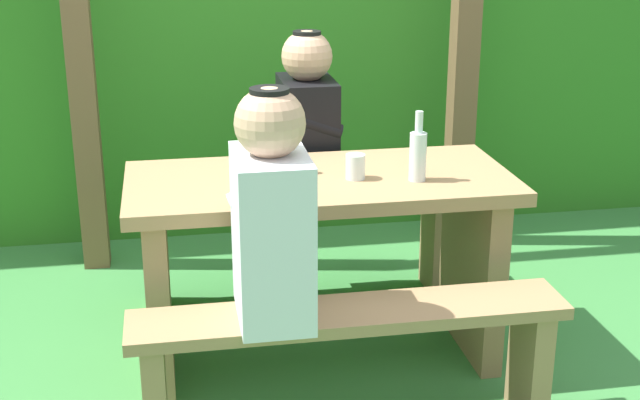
{
  "coord_description": "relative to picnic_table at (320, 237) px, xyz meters",
  "views": [
    {
      "loc": [
        -0.53,
        -3.0,
        1.7
      ],
      "look_at": [
        0.0,
        0.0,
        0.65
      ],
      "focal_mm": 49.56,
      "sensor_mm": 36.0,
      "label": 1
    }
  ],
  "objects": [
    {
      "name": "bench_far",
      "position": [
        0.0,
        0.54,
        -0.17
      ],
      "size": [
        1.4,
        0.24,
        0.47
      ],
      "color": "#9E7A51",
      "rests_on": "ground_plane"
    },
    {
      "name": "drinking_glass",
      "position": [
        0.12,
        -0.05,
        0.28
      ],
      "size": [
        0.07,
        0.07,
        0.09
      ],
      "primitive_type": "cylinder",
      "color": "silver",
      "rests_on": "picnic_table"
    },
    {
      "name": "bottle_right",
      "position": [
        -0.18,
        0.08,
        0.34
      ],
      "size": [
        0.06,
        0.06,
        0.26
      ],
      "color": "silver",
      "rests_on": "picnic_table"
    },
    {
      "name": "bottle_left",
      "position": [
        0.33,
        -0.1,
        0.33
      ],
      "size": [
        0.06,
        0.06,
        0.25
      ],
      "color": "silver",
      "rests_on": "picnic_table"
    },
    {
      "name": "cell_phone",
      "position": [
        -0.06,
        0.11,
        0.24
      ],
      "size": [
        0.09,
        0.15,
        0.01
      ],
      "primitive_type": "cube",
      "rotation": [
        0.0,
        0.0,
        0.15
      ],
      "color": "black",
      "rests_on": "picnic_table"
    },
    {
      "name": "bench_near",
      "position": [
        0.0,
        -0.54,
        -0.17
      ],
      "size": [
        1.4,
        0.24,
        0.47
      ],
      "color": "#9E7A51",
      "rests_on": "ground_plane"
    },
    {
      "name": "pergola_post_right",
      "position": [
        0.91,
        1.09,
        0.53
      ],
      "size": [
        0.12,
        0.12,
        2.07
      ],
      "primitive_type": "cube",
      "color": "brown",
      "rests_on": "ground_plane"
    },
    {
      "name": "picnic_table",
      "position": [
        0.0,
        0.0,
        0.0
      ],
      "size": [
        1.4,
        0.64,
        0.74
      ],
      "color": "#9E7A51",
      "rests_on": "ground_plane"
    },
    {
      "name": "hedge_backdrop",
      "position": [
        0.0,
        1.73,
        0.65
      ],
      "size": [
        6.4,
        0.66,
        2.3
      ],
      "primitive_type": "cube",
      "color": "#307921",
      "rests_on": "ground_plane"
    },
    {
      "name": "ground_plane",
      "position": [
        0.0,
        0.0,
        -0.5
      ],
      "size": [
        12.0,
        12.0,
        0.0
      ],
      "primitive_type": "plane",
      "color": "#3B823E"
    },
    {
      "name": "pergola_post_left",
      "position": [
        -0.91,
        1.09,
        0.53
      ],
      "size": [
        0.12,
        0.12,
        2.07
      ],
      "primitive_type": "cube",
      "color": "brown",
      "rests_on": "ground_plane"
    },
    {
      "name": "person_black_coat",
      "position": [
        0.04,
        0.54,
        0.3
      ],
      "size": [
        0.25,
        0.35,
        0.72
      ],
      "color": "black",
      "rests_on": "bench_far"
    },
    {
      "name": "person_white_shirt",
      "position": [
        -0.24,
        -0.54,
        0.3
      ],
      "size": [
        0.25,
        0.35,
        0.72
      ],
      "color": "silver",
      "rests_on": "bench_near"
    }
  ]
}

